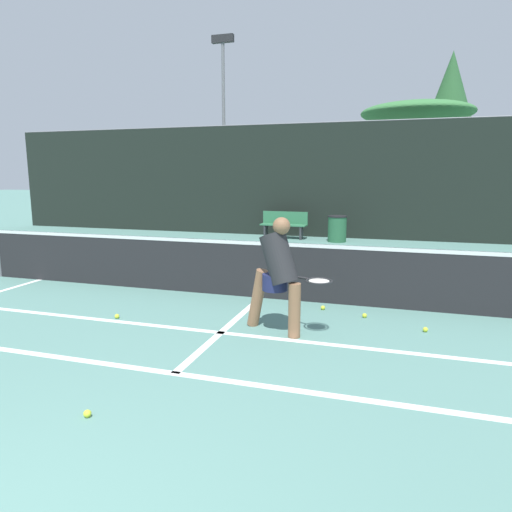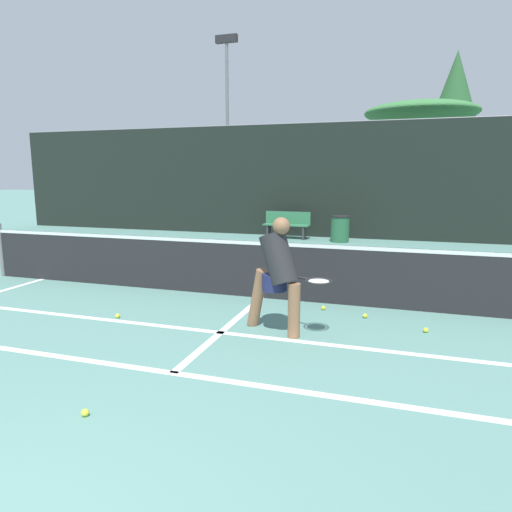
{
  "view_description": "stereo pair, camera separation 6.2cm",
  "coord_description": "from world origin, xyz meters",
  "views": [
    {
      "loc": [
        2.12,
        -0.94,
        2.03
      ],
      "look_at": [
        0.33,
        4.84,
        0.95
      ],
      "focal_mm": 32.0,
      "sensor_mm": 36.0,
      "label": 1
    },
    {
      "loc": [
        2.17,
        -0.92,
        2.03
      ],
      "look_at": [
        0.33,
        4.84,
        0.95
      ],
      "focal_mm": 32.0,
      "sensor_mm": 36.0,
      "label": 2
    }
  ],
  "objects": [
    {
      "name": "tennis_ball_scattered_0",
      "position": [
        1.11,
        5.76,
        0.03
      ],
      "size": [
        0.07,
        0.07,
        0.07
      ],
      "primitive_type": "sphere",
      "color": "#D1E033",
      "rests_on": "ground"
    },
    {
      "name": "tree_east",
      "position": [
        4.3,
        23.9,
        5.55
      ],
      "size": [
        2.95,
        2.95,
        7.87
      ],
      "color": "brown",
      "rests_on": "ground"
    },
    {
      "name": "net",
      "position": [
        0.0,
        6.15,
        0.51
      ],
      "size": [
        11.09,
        0.09,
        1.07
      ],
      "color": "slate",
      "rests_on": "ground"
    },
    {
      "name": "player_practicing",
      "position": [
        0.7,
        4.59,
        0.81
      ],
      "size": [
        1.25,
        0.5,
        1.52
      ],
      "rotation": [
        0.0,
        0.0,
        -0.42
      ],
      "color": "#8C6042",
      "rests_on": "ground"
    },
    {
      "name": "building_far",
      "position": [
        0.0,
        29.5,
        2.58
      ],
      "size": [
        36.0,
        2.4,
        5.17
      ],
      "primitive_type": "cube",
      "color": "beige",
      "rests_on": "ground"
    },
    {
      "name": "fence_back",
      "position": [
        0.0,
        14.01,
        1.84
      ],
      "size": [
        24.0,
        0.06,
        3.69
      ],
      "color": "black",
      "rests_on": "ground"
    },
    {
      "name": "court_center_mark",
      "position": [
        0.0,
        4.59,
        0.0
      ],
      "size": [
        0.1,
        3.1,
        0.01
      ],
      "primitive_type": "cube",
      "color": "white",
      "rests_on": "ground"
    },
    {
      "name": "parked_car",
      "position": [
        1.2,
        16.31,
        0.65
      ],
      "size": [
        1.77,
        4.65,
        1.55
      ],
      "color": "maroon",
      "rests_on": "ground"
    },
    {
      "name": "tennis_ball_scattered_4",
      "position": [
        2.55,
        5.17,
        0.03
      ],
      "size": [
        0.07,
        0.07,
        0.07
      ],
      "primitive_type": "sphere",
      "color": "#D1E033",
      "rests_on": "ground"
    },
    {
      "name": "tennis_ball_scattered_5",
      "position": [
        -1.64,
        4.46,
        0.03
      ],
      "size": [
        0.07,
        0.07,
        0.07
      ],
      "primitive_type": "sphere",
      "color": "#D1E033",
      "rests_on": "ground"
    },
    {
      "name": "courtside_bench",
      "position": [
        -1.35,
        13.33,
        0.46
      ],
      "size": [
        1.52,
        0.48,
        0.86
      ],
      "rotation": [
        0.0,
        0.0,
        -0.07
      ],
      "color": "#33724C",
      "rests_on": "ground"
    },
    {
      "name": "court_baseline_near",
      "position": [
        0.0,
        3.04,
        0.0
      ],
      "size": [
        11.0,
        0.1,
        0.01
      ],
      "primitive_type": "cube",
      "color": "white",
      "rests_on": "ground"
    },
    {
      "name": "court_service_line",
      "position": [
        0.0,
        4.34,
        0.0
      ],
      "size": [
        8.25,
        0.1,
        0.01
      ],
      "primitive_type": "cube",
      "color": "white",
      "rests_on": "ground"
    },
    {
      "name": "tennis_ball_scattered_6",
      "position": [
        1.75,
        5.55,
        0.03
      ],
      "size": [
        0.07,
        0.07,
        0.07
      ],
      "primitive_type": "sphere",
      "color": "#D1E033",
      "rests_on": "ground"
    },
    {
      "name": "tennis_ball_scattered_2",
      "position": [
        -0.31,
        2.05,
        0.03
      ],
      "size": [
        0.07,
        0.07,
        0.07
      ],
      "primitive_type": "sphere",
      "color": "#D1E033",
      "rests_on": "ground"
    },
    {
      "name": "tree_mid",
      "position": [
        3.4,
        23.59,
        3.63
      ],
      "size": [
        2.9,
        2.9,
        5.1
      ],
      "color": "brown",
      "rests_on": "ground"
    },
    {
      "name": "tree_west",
      "position": [
        2.7,
        20.39,
        4.59
      ],
      "size": [
        4.7,
        4.7,
        5.08
      ],
      "color": "brown",
      "rests_on": "ground"
    },
    {
      "name": "floodlight_mast",
      "position": [
        -6.36,
        21.01,
        5.5
      ],
      "size": [
        1.1,
        0.24,
        8.68
      ],
      "color": "slate",
      "rests_on": "ground"
    },
    {
      "name": "trash_bin",
      "position": [
        0.39,
        13.06,
        0.4
      ],
      "size": [
        0.59,
        0.59,
        0.8
      ],
      "color": "#28603D",
      "rests_on": "ground"
    }
  ]
}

